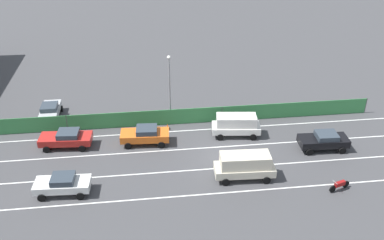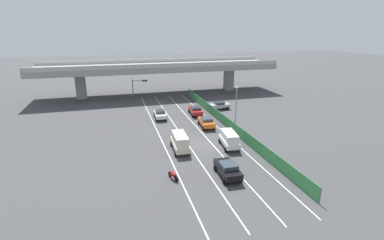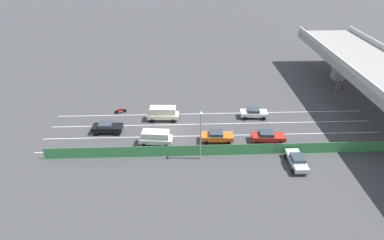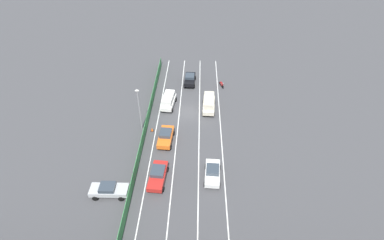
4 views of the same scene
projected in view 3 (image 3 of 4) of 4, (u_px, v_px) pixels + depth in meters
name	position (u px, v px, depth m)	size (l,w,h in m)	color
ground_plane	(169.00, 130.00, 47.15)	(300.00, 300.00, 0.00)	#424244
lane_line_left_edge	(211.00, 114.00, 51.54)	(0.14, 49.52, 0.01)	silver
lane_line_mid_left	(213.00, 124.00, 48.76)	(0.14, 49.52, 0.01)	silver
lane_line_mid_right	(215.00, 135.00, 45.97)	(0.14, 49.52, 0.01)	silver
lane_line_right_edge	(217.00, 149.00, 43.18)	(0.14, 49.52, 0.01)	silver
green_fence	(219.00, 150.00, 41.54)	(0.10, 45.62, 1.65)	#3D8E4C
car_sedan_white	(254.00, 113.00, 50.00)	(2.20, 4.34, 1.58)	white
car_sedan_black	(107.00, 127.00, 46.21)	(2.20, 4.44, 1.62)	black
car_taxi_orange	(217.00, 136.00, 44.23)	(2.28, 4.54, 1.64)	orange
car_van_white	(156.00, 137.00, 43.50)	(2.42, 4.69, 2.10)	silver
car_sedan_red	(268.00, 136.00, 44.23)	(2.34, 4.76, 1.60)	red
car_van_cream	(163.00, 113.00, 49.16)	(2.22, 4.94, 2.24)	beige
motorcycle	(120.00, 111.00, 51.44)	(0.83, 1.88, 0.93)	black
parked_wagon_silver	(297.00, 160.00, 39.61)	(4.49, 2.01, 1.53)	#B2B5B7
traffic_light	(338.00, 90.00, 51.17)	(3.24, 1.01, 4.83)	#47474C
street_lamp	(201.00, 131.00, 39.12)	(0.60, 0.36, 6.99)	gray
traffic_cone	(203.00, 150.00, 42.53)	(0.47, 0.47, 0.57)	orange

